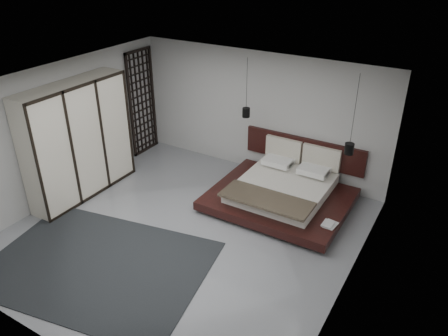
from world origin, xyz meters
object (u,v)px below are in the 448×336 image
Objects in this scene: bed at (283,190)px; pendant_left at (246,112)px; pendant_right at (349,148)px; lattice_screen at (142,102)px; wardrobe at (78,141)px; rug at (98,265)px.

bed is 2.17× the size of pendant_left.
pendant_left is 0.80× the size of pendant_right.
pendant_left is 2.26m from pendant_right.
lattice_screen reaches higher than bed.
bed is 4.34m from wardrobe.
wardrobe is at bearing -156.02° from pendant_right.
lattice_screen is 4.25m from bed.
wardrobe is 2.84m from rug.
pendant_left is at bearing 159.21° from bed.
pendant_left is 0.35× the size of rug.
pendant_right is at bearing 52.18° from rug.
lattice_screen is 1.05× the size of wardrobe.
wardrobe is at bearing -83.81° from lattice_screen.
pendant_left is at bearing -2.21° from lattice_screen.
pendant_right reaches higher than bed.
lattice_screen is at bearing 172.48° from bed.
bed is 1.10× the size of wardrobe.
wardrobe is at bearing 140.38° from rug.
wardrobe is at bearing -155.12° from bed.
bed is at bearing 61.42° from rug.
pendant_right is at bearing 0.00° from pendant_left.
pendant_right is at bearing 23.98° from wardrobe.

